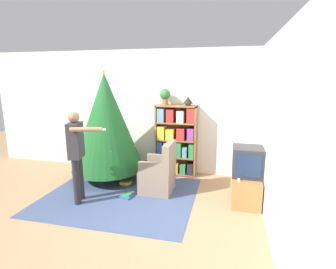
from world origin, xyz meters
name	(u,v)px	position (x,y,z in m)	size (l,w,h in m)	color
ground_plane	(126,210)	(0.00, 0.00, 0.00)	(14.00, 14.00, 0.00)	#9E7A56
wall_back	(158,112)	(0.00, 1.92, 1.30)	(8.00, 0.10, 2.60)	silver
wall_right	(278,135)	(2.12, 0.00, 1.30)	(0.10, 8.00, 2.60)	silver
area_rug	(120,196)	(-0.28, 0.43, 0.00)	(2.57, 2.14, 0.01)	#3D4C70
bookshelf	(176,140)	(0.45, 1.70, 0.75)	(0.85, 0.28, 1.47)	brown
tv_stand	(246,188)	(1.83, 0.75, 0.23)	(0.44, 0.83, 0.45)	#996638
television	(248,161)	(1.83, 0.75, 0.69)	(0.48, 0.48, 0.48)	#28282D
game_remote	(239,179)	(1.70, 0.51, 0.46)	(0.04, 0.12, 0.02)	white
christmas_tree	(106,122)	(-0.84, 1.15, 1.16)	(1.43, 1.43, 2.18)	#4C3323
armchair	(159,174)	(0.34, 0.77, 0.32)	(0.58, 0.57, 0.92)	#7A6B5B
standing_person	(77,150)	(-0.84, 0.09, 0.88)	(0.70, 0.46, 1.50)	#232328
potted_plant	(165,96)	(0.21, 1.71, 1.66)	(0.22, 0.22, 0.33)	#935B38
table_lamp	(188,100)	(0.69, 1.71, 1.57)	(0.20, 0.20, 0.18)	#473828
book_pile_near_tree	(126,184)	(-0.35, 0.86, 0.05)	(0.23, 0.15, 0.09)	#2D7A42
book_pile_by_chair	(126,196)	(-0.15, 0.40, 0.03)	(0.23, 0.19, 0.06)	#284C93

